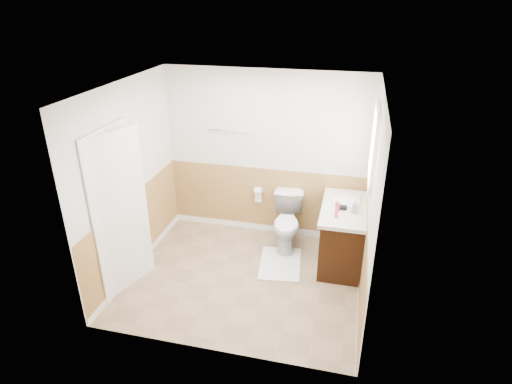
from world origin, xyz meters
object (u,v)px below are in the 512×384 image
(toilet, at_px, (287,223))
(bath_mat, at_px, (280,264))
(vanity_cabinet, at_px, (343,236))
(soap_dispenser, at_px, (355,207))
(lotion_bottle, at_px, (337,210))

(toilet, distance_m, bath_mat, 0.63)
(vanity_cabinet, distance_m, soap_dispenser, 0.56)
(vanity_cabinet, bearing_deg, lotion_bottle, -107.98)
(toilet, relative_size, lotion_bottle, 3.52)
(vanity_cabinet, bearing_deg, soap_dispenser, -46.87)
(bath_mat, xyz_separation_m, vanity_cabinet, (0.81, 0.27, 0.39))
(bath_mat, height_order, vanity_cabinet, vanity_cabinet)
(bath_mat, bearing_deg, lotion_bottle, -2.79)
(toilet, height_order, vanity_cabinet, vanity_cabinet)
(soap_dispenser, bearing_deg, toilet, 159.08)
(toilet, xyz_separation_m, lotion_bottle, (0.71, -0.53, 0.57))
(bath_mat, bearing_deg, toilet, 90.00)
(vanity_cabinet, distance_m, lotion_bottle, 0.65)
(vanity_cabinet, xyz_separation_m, lotion_bottle, (-0.10, -0.31, 0.56))
(vanity_cabinet, bearing_deg, bath_mat, -161.23)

